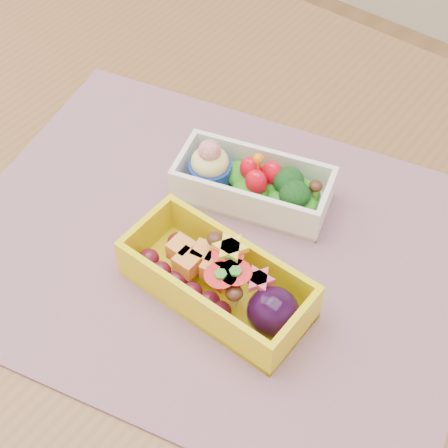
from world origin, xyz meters
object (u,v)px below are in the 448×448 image
Objects in this scene: placemat at (215,248)px; table at (232,290)px; bento_white at (252,183)px; bento_yellow at (220,281)px.

table is at bearing 80.40° from placemat.
table is 6.90× the size of bento_white.
bento_yellow is (0.04, -0.04, 0.03)m from placemat.
placemat reaches higher than table.
placemat is at bearing -99.60° from table.
bento_yellow reaches higher than placemat.
placemat is at bearing 133.53° from bento_yellow.
table is 0.15m from bento_yellow.
placemat is 0.08m from bento_white.
bento_yellow is (0.05, -0.12, 0.00)m from bento_white.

